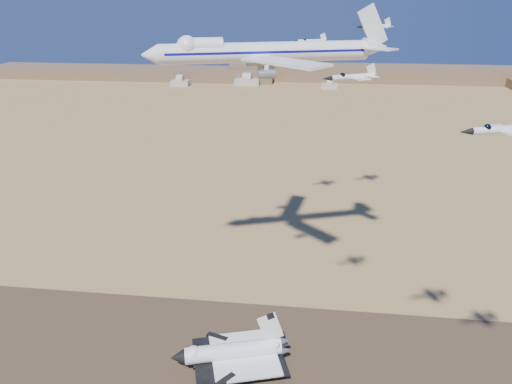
# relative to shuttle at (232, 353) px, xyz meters

# --- Properties ---
(ground) EXTENTS (1200.00, 1200.00, 0.00)m
(ground) POSITION_rel_shuttle_xyz_m (-4.74, 7.39, -4.66)
(ground) COLOR #A58349
(ground) RESTS_ON ground
(runway) EXTENTS (600.00, 50.00, 0.06)m
(runway) POSITION_rel_shuttle_xyz_m (-4.74, 7.39, -4.63)
(runway) COLOR brown
(runway) RESTS_ON ground
(ridgeline) EXTENTS (960.00, 90.00, 18.00)m
(ridgeline) POSITION_rel_shuttle_xyz_m (60.58, 534.70, 2.97)
(ridgeline) COLOR brown
(ridgeline) RESTS_ON ground
(hangars) EXTENTS (200.50, 29.50, 30.00)m
(hangars) POSITION_rel_shuttle_xyz_m (-68.74, 485.83, 0.17)
(hangars) COLOR #B5B2A0
(hangars) RESTS_ON ground
(shuttle) EXTENTS (35.57, 28.21, 17.34)m
(shuttle) POSITION_rel_shuttle_xyz_m (0.00, 0.00, 0.00)
(shuttle) COLOR white
(shuttle) RESTS_ON runway
(carrier_747) EXTENTS (76.81, 56.90, 19.35)m
(carrier_747) POSITION_rel_shuttle_xyz_m (3.29, 37.84, 83.18)
(carrier_747) COLOR white
(crew_c) EXTENTS (1.10, 0.89, 1.68)m
(crew_c) POSITION_rel_shuttle_xyz_m (8.22, -6.45, -3.76)
(crew_c) COLOR #D3620C
(crew_c) RESTS_ON runway
(chase_jet_a) EXTENTS (13.18, 8.78, 3.47)m
(chase_jet_a) POSITION_rel_shuttle_xyz_m (29.41, -2.16, 82.34)
(chase_jet_a) COLOR white
(chase_jet_b) EXTENTS (15.83, 9.31, 4.05)m
(chase_jet_b) POSITION_rel_shuttle_xyz_m (57.44, -19.03, 75.33)
(chase_jet_b) COLOR white
(chase_jet_d) EXTENTS (14.45, 8.81, 3.75)m
(chase_jet_d) POSITION_rel_shuttle_xyz_m (18.07, 89.98, 82.27)
(chase_jet_d) COLOR white
(chase_jet_e) EXTENTS (15.71, 10.80, 4.17)m
(chase_jet_e) POSITION_rel_shuttle_xyz_m (43.69, 98.21, 87.54)
(chase_jet_e) COLOR white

